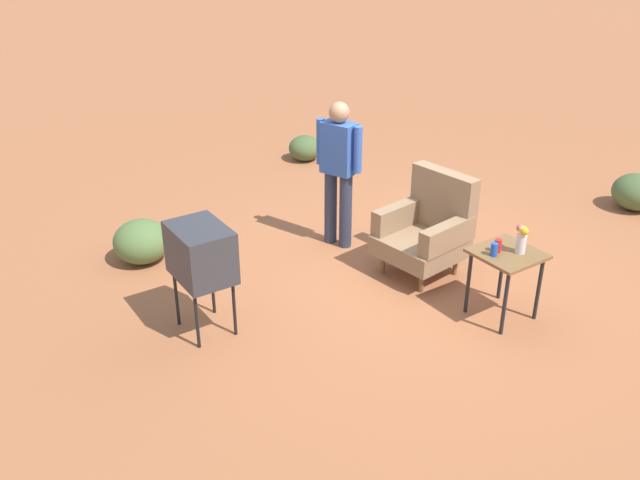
{
  "coord_description": "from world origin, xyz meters",
  "views": [
    {
      "loc": [
        4.9,
        -4.34,
        3.57
      ],
      "look_at": [
        0.08,
        -1.07,
        0.65
      ],
      "focal_mm": 38.93,
      "sensor_mm": 36.0,
      "label": 1
    }
  ],
  "objects": [
    {
      "name": "ground_plane",
      "position": [
        0.0,
        0.0,
        0.0
      ],
      "size": [
        60.0,
        60.0,
        0.0
      ],
      "primitive_type": "plane",
      "color": "#A05B38"
    },
    {
      "name": "armchair",
      "position": [
        0.22,
        0.18,
        0.5
      ],
      "size": [
        0.86,
        0.87,
        1.06
      ],
      "color": "brown",
      "rests_on": "ground"
    },
    {
      "name": "side_table",
      "position": [
        1.27,
        0.17,
        0.57
      ],
      "size": [
        0.56,
        0.56,
        0.67
      ],
      "color": "black",
      "rests_on": "ground"
    },
    {
      "name": "tv_on_stand",
      "position": [
        -0.07,
        -2.21,
        0.78
      ],
      "size": [
        0.6,
        0.46,
        1.03
      ],
      "color": "black",
      "rests_on": "ground"
    },
    {
      "name": "person_standing",
      "position": [
        -0.81,
        -0.22,
        0.94
      ],
      "size": [
        0.54,
        0.33,
        1.64
      ],
      "color": "#2D3347",
      "rests_on": "ground"
    },
    {
      "name": "soda_can_blue",
      "position": [
        1.24,
        0.02,
        0.73
      ],
      "size": [
        0.07,
        0.07,
        0.12
      ],
      "primitive_type": "cylinder",
      "color": "blue",
      "rests_on": "side_table"
    },
    {
      "name": "soda_can_red",
      "position": [
        1.21,
        0.1,
        0.73
      ],
      "size": [
        0.07,
        0.07,
        0.12
      ],
      "primitive_type": "cylinder",
      "color": "red",
      "rests_on": "side_table"
    },
    {
      "name": "flower_vase",
      "position": [
        1.34,
        0.26,
        0.82
      ],
      "size": [
        0.14,
        0.1,
        0.27
      ],
      "color": "silver",
      "rests_on": "side_table"
    },
    {
      "name": "shrub_mid",
      "position": [
        0.49,
        3.43,
        0.23
      ],
      "size": [
        0.59,
        0.59,
        0.45
      ],
      "primitive_type": "ellipsoid",
      "color": "#475B33",
      "rests_on": "ground"
    },
    {
      "name": "shrub_far",
      "position": [
        -1.65,
        -2.2,
        0.23
      ],
      "size": [
        0.6,
        0.6,
        0.47
      ],
      "primitive_type": "ellipsoid",
      "color": "#516B38",
      "rests_on": "ground"
    },
    {
      "name": "shrub_lone",
      "position": [
        -3.33,
        0.98,
        0.19
      ],
      "size": [
        0.48,
        0.48,
        0.37
      ],
      "primitive_type": "ellipsoid",
      "color": "#475B33",
      "rests_on": "ground"
    }
  ]
}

